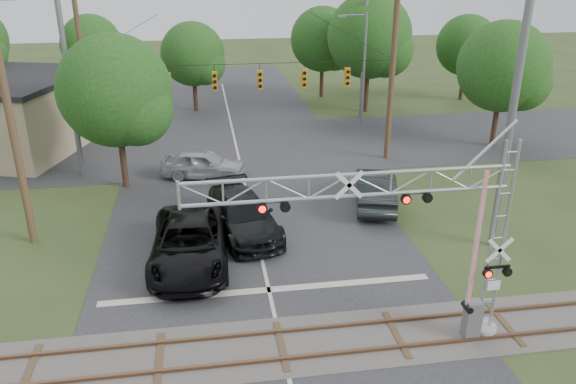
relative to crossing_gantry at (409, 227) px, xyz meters
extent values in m
cube|color=#29292B|center=(-3.95, 8.36, -4.32)|extent=(14.00, 90.00, 0.02)
cube|color=#29292B|center=(-3.95, 22.36, -4.32)|extent=(90.00, 12.00, 0.02)
cube|color=#4D4943|center=(-3.95, 0.36, -4.31)|extent=(90.00, 3.20, 0.05)
cube|color=brown|center=(-3.95, -0.36, -4.24)|extent=(90.00, 0.12, 0.14)
cube|color=brown|center=(-3.95, 1.08, -4.24)|extent=(90.00, 0.12, 0.14)
cylinder|color=#999994|center=(3.07, 0.06, -4.19)|extent=(0.87, 0.87, 0.29)
cube|color=silver|center=(3.02, -0.23, -2.24)|extent=(0.44, 0.03, 0.34)
cube|color=slate|center=(2.49, -0.14, -3.60)|extent=(0.53, 0.44, 1.46)
cube|color=red|center=(2.24, -0.14, -0.64)|extent=(0.14, 0.09, 4.86)
cylinder|color=slate|center=(-13.45, 18.36, 1.42)|extent=(0.32, 0.32, 11.50)
cylinder|color=#493621|center=(5.55, 18.36, 1.42)|extent=(0.36, 0.36, 11.50)
cylinder|color=black|center=(-3.95, 18.36, 1.97)|extent=(19.00, 0.03, 0.03)
cube|color=#C3790D|center=(-10.62, 18.36, 1.02)|extent=(0.30, 0.30, 1.10)
cube|color=#C3790D|center=(-7.95, 18.36, 1.02)|extent=(0.30, 0.30, 1.10)
cube|color=#C3790D|center=(-5.28, 18.36, 1.02)|extent=(0.30, 0.30, 1.10)
cube|color=#C3790D|center=(-2.62, 18.36, 1.02)|extent=(0.30, 0.30, 1.10)
cube|color=#C3790D|center=(0.05, 18.36, 1.02)|extent=(0.30, 0.30, 1.10)
cube|color=#C3790D|center=(2.72, 18.36, 1.02)|extent=(0.30, 0.30, 1.10)
imported|color=black|center=(-6.98, 6.52, -3.38)|extent=(3.39, 6.94, 1.90)
imported|color=black|center=(-4.52, 9.09, -3.43)|extent=(3.78, 6.63, 1.81)
imported|color=#9A9BA1|center=(-6.24, 16.69, -3.49)|extent=(5.24, 3.02, 1.68)
imported|color=black|center=(2.58, 11.25, -3.42)|extent=(3.25, 5.84, 1.82)
cylinder|color=slate|center=(6.09, 26.28, -0.13)|extent=(0.19, 0.19, 8.41)
cylinder|color=slate|center=(5.16, 26.28, 3.89)|extent=(1.87, 0.11, 0.11)
cube|color=slate|center=(4.22, 26.28, 3.84)|extent=(0.56, 0.23, 0.14)
cylinder|color=#493621|center=(-13.87, 25.04, 1.44)|extent=(0.34, 0.34, 11.55)
cylinder|color=slate|center=(6.61, 28.28, 1.47)|extent=(0.34, 0.34, 11.60)
cylinder|color=#493621|center=(-14.11, 9.65, 1.30)|extent=(0.34, 0.34, 11.26)
cylinder|color=slate|center=(6.53, 6.08, 1.62)|extent=(0.34, 0.34, 11.90)
cylinder|color=#493621|center=(8.85, 35.37, 0.89)|extent=(0.34, 0.34, 10.45)
cylinder|color=#382419|center=(-15.57, 38.58, -2.60)|extent=(0.36, 0.36, 3.46)
sphere|color=#164714|center=(-15.57, 38.58, 0.55)|extent=(5.35, 5.35, 5.35)
cylinder|color=#382419|center=(-10.65, 15.89, -2.38)|extent=(0.36, 0.36, 3.91)
sphere|color=#164714|center=(-10.65, 15.89, 1.18)|extent=(6.04, 6.04, 6.04)
cylinder|color=#382419|center=(-6.63, 32.66, -2.64)|extent=(0.36, 0.36, 3.38)
sphere|color=#164714|center=(-6.63, 32.66, 0.43)|extent=(5.22, 5.22, 5.22)
cylinder|color=#382419|center=(4.98, 36.04, -2.46)|extent=(0.36, 0.36, 3.75)
sphere|color=#164714|center=(4.98, 36.04, 0.95)|extent=(5.79, 5.79, 5.79)
cylinder|color=#382419|center=(7.58, 30.22, -2.13)|extent=(0.36, 0.36, 4.41)
sphere|color=#164714|center=(7.58, 30.22, 1.88)|extent=(6.82, 6.82, 6.82)
cylinder|color=#382419|center=(13.61, 19.74, -2.40)|extent=(0.36, 0.36, 3.87)
sphere|color=#164714|center=(13.61, 19.74, 1.12)|extent=(5.98, 5.98, 5.98)
cylinder|color=#382419|center=(17.45, 33.09, -2.60)|extent=(0.36, 0.36, 3.47)
sphere|color=#164714|center=(17.45, 33.09, 0.56)|extent=(5.36, 5.36, 5.36)
camera|label=1|loc=(-6.10, -14.81, 7.68)|focal=35.00mm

